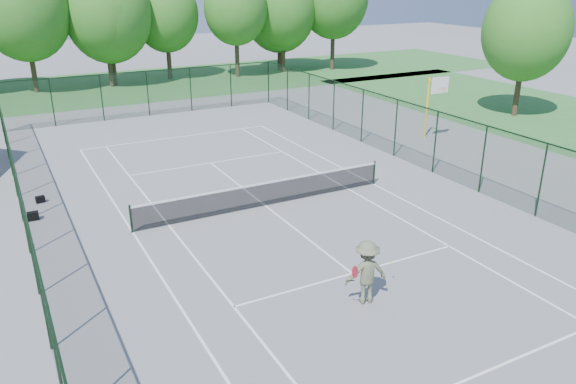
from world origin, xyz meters
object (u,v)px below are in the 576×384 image
object	(u,v)px
tennis_net	(265,193)
sports_bag_a	(33,216)
basketball_goal	(434,95)
tennis_player	(366,272)

from	to	relation	value
tennis_net	sports_bag_a	bearing A→B (deg)	161.09
tennis_net	basketball_goal	xyz separation A→B (m)	(12.89, 4.59, 1.99)
tennis_net	sports_bag_a	world-z (taller)	tennis_net
sports_bag_a	tennis_player	distance (m)	13.55
tennis_net	sports_bag_a	xyz separation A→B (m)	(-8.63, 2.96, -0.41)
basketball_goal	sports_bag_a	xyz separation A→B (m)	(-21.52, -1.64, -2.40)
tennis_net	sports_bag_a	distance (m)	9.13
sports_bag_a	tennis_player	bearing A→B (deg)	-51.88
sports_bag_a	tennis_player	size ratio (longest dim) A/B	0.20
basketball_goal	tennis_player	world-z (taller)	basketball_goal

